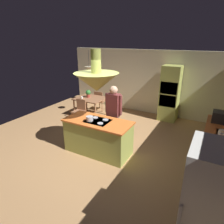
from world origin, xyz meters
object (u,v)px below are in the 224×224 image
chair_facing_island (80,109)px  canister_sugar (221,134)px  oven_tower (170,94)px  chair_by_back_wall (100,100)px  canister_flour (221,138)px  cooking_pot_on_cooktop (90,118)px  kitchen_island (98,136)px  refrigerator (211,212)px  potted_plant_on_table (88,93)px  person_at_island (114,111)px  microwave_on_counter (222,117)px  dining_table (90,100)px  cup_on_table (82,98)px

chair_facing_island → canister_sugar: 4.67m
oven_tower → chair_by_back_wall: oven_tower is taller
canister_flour → cooking_pot_on_cooktop: canister_flour is taller
kitchen_island → chair_facing_island: (-1.70, 1.41, 0.03)m
refrigerator → potted_plant_on_table: 6.00m
kitchen_island → person_at_island: size_ratio=1.05×
person_at_island → chair_facing_island: (-1.80, 0.73, -0.50)m
kitchen_island → oven_tower: size_ratio=0.88×
microwave_on_counter → person_at_island: bearing=-164.5°
refrigerator → cooking_pot_on_cooktop: size_ratio=10.12×
oven_tower → cooking_pot_on_cooktop: oven_tower is taller
chair_facing_island → canister_sugar: size_ratio=4.09×
oven_tower → refrigerator: size_ratio=1.13×
oven_tower → chair_by_back_wall: (-2.80, -0.45, -0.53)m
kitchen_island → person_at_island: person_at_island is taller
refrigerator → dining_table: size_ratio=1.64×
person_at_island → microwave_on_counter: person_at_island is taller
person_at_island → canister_sugar: bearing=-5.0°
dining_table → cup_on_table: bearing=-134.0°
dining_table → chair_facing_island: size_ratio=1.28×
kitchen_island → canister_sugar: bearing=8.9°
chair_by_back_wall → cup_on_table: 1.00m
potted_plant_on_table → microwave_on_counter: (4.65, -0.69, 0.15)m
kitchen_island → refrigerator: 3.30m
chair_facing_island → cooking_pot_on_cooktop: 2.24m
refrigerator → person_at_island: refrigerator is taller
canister_flour → person_at_island: bearing=171.3°
cup_on_table → cooking_pot_on_cooktop: size_ratio=0.50×
kitchen_island → chair_facing_island: kitchen_island is taller
chair_by_back_wall → potted_plant_on_table: potted_plant_on_table is taller
person_at_island → chair_facing_island: bearing=158.1°
refrigerator → cup_on_table: 5.92m
potted_plant_on_table → canister_sugar: (4.65, -1.69, 0.12)m
cooking_pot_on_cooktop → refrigerator: bearing=-27.9°
refrigerator → cooking_pot_on_cooktop: refrigerator is taller
canister_sugar → kitchen_island: bearing=-171.1°
person_at_island → canister_sugar: person_at_island is taller
kitchen_island → potted_plant_on_table: (-1.81, 2.14, 0.46)m
cup_on_table → canister_flour: bearing=-18.6°
chair_facing_island → canister_flour: bearing=-14.2°
oven_tower → canister_flour: size_ratio=9.80×
chair_by_back_wall → canister_sugar: bearing=152.7°
dining_table → cup_on_table: cup_on_table is taller
oven_tower → person_at_island: (-1.00, -2.56, -0.03)m
person_at_island → chair_facing_island: person_at_island is taller
chair_by_back_wall → potted_plant_on_table: bearing=80.3°
chair_by_back_wall → cooking_pot_on_cooktop: size_ratio=4.83×
cooking_pot_on_cooktop → kitchen_island: bearing=39.1°
dining_table → cooking_pot_on_cooktop: bearing=-55.4°
potted_plant_on_table → cup_on_table: potted_plant_on_table is taller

